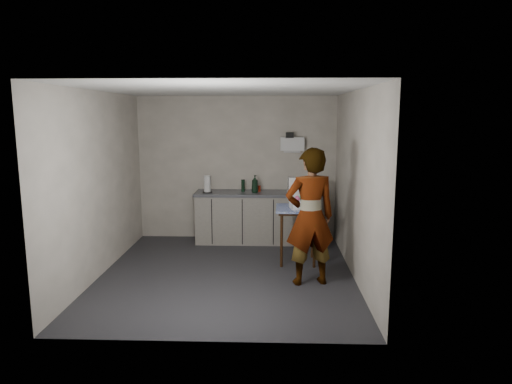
{
  "coord_description": "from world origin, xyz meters",
  "views": [
    {
      "loc": [
        0.64,
        -6.28,
        2.27
      ],
      "look_at": [
        0.4,
        0.45,
        1.12
      ],
      "focal_mm": 32.0,
      "sensor_mm": 36.0,
      "label": 1
    }
  ],
  "objects_px": {
    "dish_rack": "(297,189)",
    "paper_towel": "(207,185)",
    "bakery_box": "(300,201)",
    "soap_bottle": "(255,184)",
    "soda_can": "(259,189)",
    "kitchen_counter": "(258,219)",
    "standing_man": "(310,217)",
    "side_table": "(298,215)",
    "dark_bottle": "(243,186)"
  },
  "relations": [
    {
      "from": "dish_rack",
      "to": "paper_towel",
      "type": "bearing_deg",
      "value": -176.9
    },
    {
      "from": "soda_can",
      "to": "bakery_box",
      "type": "xyz_separation_m",
      "value": [
        0.66,
        -1.19,
        -0.0
      ]
    },
    {
      "from": "soap_bottle",
      "to": "dark_bottle",
      "type": "distance_m",
      "value": 0.24
    },
    {
      "from": "standing_man",
      "to": "dish_rack",
      "type": "height_order",
      "value": "standing_man"
    },
    {
      "from": "dish_rack",
      "to": "bakery_box",
      "type": "distance_m",
      "value": 1.14
    },
    {
      "from": "dark_bottle",
      "to": "bakery_box",
      "type": "height_order",
      "value": "bakery_box"
    },
    {
      "from": "dish_rack",
      "to": "bakery_box",
      "type": "relative_size",
      "value": 0.85
    },
    {
      "from": "side_table",
      "to": "dish_rack",
      "type": "height_order",
      "value": "dish_rack"
    },
    {
      "from": "paper_towel",
      "to": "soda_can",
      "type": "bearing_deg",
      "value": 8.77
    },
    {
      "from": "side_table",
      "to": "dark_bottle",
      "type": "distance_m",
      "value": 1.5
    },
    {
      "from": "side_table",
      "to": "dish_rack",
      "type": "xyz_separation_m",
      "value": [
        0.05,
        1.12,
        0.22
      ]
    },
    {
      "from": "kitchen_counter",
      "to": "paper_towel",
      "type": "relative_size",
      "value": 7.41
    },
    {
      "from": "bakery_box",
      "to": "standing_man",
      "type": "bearing_deg",
      "value": -91.35
    },
    {
      "from": "paper_towel",
      "to": "side_table",
      "type": "bearing_deg",
      "value": -33.93
    },
    {
      "from": "dark_bottle",
      "to": "dish_rack",
      "type": "xyz_separation_m",
      "value": [
        0.96,
        -0.04,
        -0.05
      ]
    },
    {
      "from": "standing_man",
      "to": "soda_can",
      "type": "height_order",
      "value": "standing_man"
    },
    {
      "from": "soap_bottle",
      "to": "dish_rack",
      "type": "distance_m",
      "value": 0.76
    },
    {
      "from": "soap_bottle",
      "to": "dark_bottle",
      "type": "height_order",
      "value": "soap_bottle"
    },
    {
      "from": "dark_bottle",
      "to": "paper_towel",
      "type": "xyz_separation_m",
      "value": [
        -0.62,
        -0.12,
        0.03
      ]
    },
    {
      "from": "soap_bottle",
      "to": "soda_can",
      "type": "distance_m",
      "value": 0.18
    },
    {
      "from": "kitchen_counter",
      "to": "dish_rack",
      "type": "distance_m",
      "value": 0.88
    },
    {
      "from": "side_table",
      "to": "soda_can",
      "type": "bearing_deg",
      "value": 119.58
    },
    {
      "from": "standing_man",
      "to": "dish_rack",
      "type": "xyz_separation_m",
      "value": [
        -0.06,
        2.02,
        0.05
      ]
    },
    {
      "from": "standing_man",
      "to": "dark_bottle",
      "type": "xyz_separation_m",
      "value": [
        -1.02,
        2.06,
        0.09
      ]
    },
    {
      "from": "dish_rack",
      "to": "dark_bottle",
      "type": "bearing_deg",
      "value": 177.8
    },
    {
      "from": "kitchen_counter",
      "to": "side_table",
      "type": "bearing_deg",
      "value": -60.39
    },
    {
      "from": "side_table",
      "to": "soap_bottle",
      "type": "bearing_deg",
      "value": 125.09
    },
    {
      "from": "soap_bottle",
      "to": "dish_rack",
      "type": "relative_size",
      "value": 0.83
    },
    {
      "from": "paper_towel",
      "to": "dark_bottle",
      "type": "bearing_deg",
      "value": 11.18
    },
    {
      "from": "standing_man",
      "to": "paper_towel",
      "type": "height_order",
      "value": "standing_man"
    },
    {
      "from": "soap_bottle",
      "to": "soda_can",
      "type": "xyz_separation_m",
      "value": [
        0.07,
        0.12,
        -0.1
      ]
    },
    {
      "from": "standing_man",
      "to": "dish_rack",
      "type": "bearing_deg",
      "value": -101.27
    },
    {
      "from": "paper_towel",
      "to": "soap_bottle",
      "type": "bearing_deg",
      "value": 1.1
    },
    {
      "from": "standing_man",
      "to": "soap_bottle",
      "type": "xyz_separation_m",
      "value": [
        -0.81,
        1.95,
        0.14
      ]
    },
    {
      "from": "soda_can",
      "to": "paper_towel",
      "type": "distance_m",
      "value": 0.92
    },
    {
      "from": "paper_towel",
      "to": "dish_rack",
      "type": "distance_m",
      "value": 1.59
    },
    {
      "from": "kitchen_counter",
      "to": "dark_bottle",
      "type": "distance_m",
      "value": 0.65
    },
    {
      "from": "soap_bottle",
      "to": "paper_towel",
      "type": "xyz_separation_m",
      "value": [
        -0.84,
        -0.02,
        -0.01
      ]
    },
    {
      "from": "soda_can",
      "to": "bakery_box",
      "type": "height_order",
      "value": "bakery_box"
    },
    {
      "from": "side_table",
      "to": "bakery_box",
      "type": "relative_size",
      "value": 1.95
    },
    {
      "from": "kitchen_counter",
      "to": "side_table",
      "type": "relative_size",
      "value": 2.59
    },
    {
      "from": "soda_can",
      "to": "dark_bottle",
      "type": "relative_size",
      "value": 0.5
    },
    {
      "from": "side_table",
      "to": "dish_rack",
      "type": "bearing_deg",
      "value": 88.82
    },
    {
      "from": "bakery_box",
      "to": "soda_can",
      "type": "bearing_deg",
      "value": 112.88
    },
    {
      "from": "side_table",
      "to": "soda_can",
      "type": "height_order",
      "value": "soda_can"
    },
    {
      "from": "soap_bottle",
      "to": "kitchen_counter",
      "type": "bearing_deg",
      "value": 53.07
    },
    {
      "from": "bakery_box",
      "to": "soap_bottle",
      "type": "bearing_deg",
      "value": 118.3
    },
    {
      "from": "standing_man",
      "to": "kitchen_counter",
      "type": "bearing_deg",
      "value": -82.68
    },
    {
      "from": "soda_can",
      "to": "dark_bottle",
      "type": "distance_m",
      "value": 0.29
    },
    {
      "from": "soda_can",
      "to": "dish_rack",
      "type": "xyz_separation_m",
      "value": [
        0.68,
        -0.05,
        0.01
      ]
    }
  ]
}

